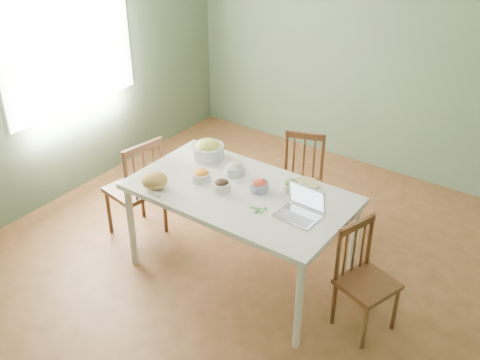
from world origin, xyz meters
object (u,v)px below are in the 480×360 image
Objects in this scene: bowl_squash at (208,149)px; chair_far at (299,185)px; dining_table at (240,233)px; chair_right at (368,282)px; chair_left at (134,187)px; bread_boule at (155,181)px; laptop at (298,205)px.

chair_far is at bearing 46.28° from bowl_squash.
dining_table is 6.27× the size of bowl_squash.
chair_right is 3.09× the size of bowl_squash.
chair_left is 0.81m from bowl_squash.
chair_left reaches higher than bowl_squash.
laptop is at bearing 14.56° from bread_boule.
chair_far is 2.95× the size of laptop.
chair_far is 4.48× the size of bread_boule.
chair_right is (1.11, -0.88, -0.02)m from chair_far.
chair_far is 1.05× the size of chair_right.
chair_far is 0.97m from bowl_squash.
dining_table is 0.91m from chair_far.
chair_left is 4.93× the size of bread_boule.
bowl_squash is at bearing -153.31° from chair_far.
bread_boule is 0.66× the size of laptop.
chair_right is at bearing 11.32° from laptop.
chair_far is 1.54m from chair_left.
chair_left is at bearing 110.77° from chair_right.
bread_boule is at bearing 120.85° from chair_right.
dining_table is at bearing 176.11° from laptop.
chair_right is (1.14, 0.03, 0.02)m from dining_table.
chair_far is at bearing 69.51° from chair_right.
chair_right is at bearing 12.72° from bread_boule.
laptop reaches higher than bread_boule.
laptop is (1.71, 0.01, 0.44)m from chair_left.
bowl_squash is (-0.56, 0.29, 0.50)m from dining_table.
chair_left is at bearing -147.87° from bowl_squash.
dining_table is 5.70× the size of laptop.
bowl_squash reaches higher than chair_far.
chair_left is at bearing -177.19° from laptop.
laptop reaches higher than chair_right.
chair_right is 4.28× the size of bread_boule.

